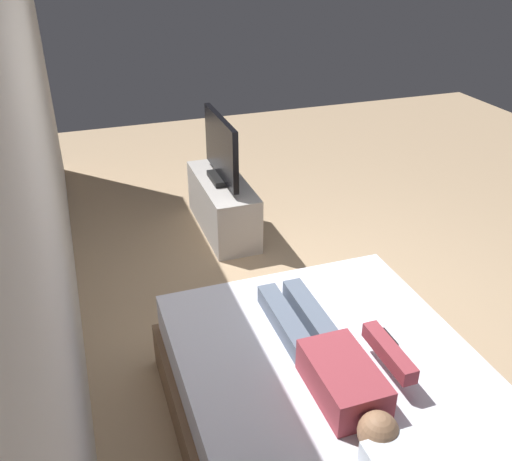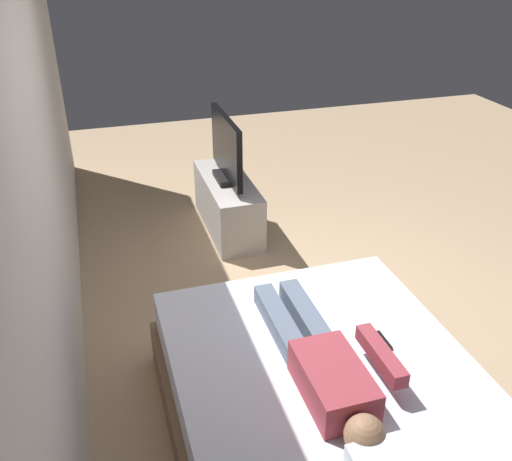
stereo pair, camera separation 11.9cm
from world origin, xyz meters
name	(u,v)px [view 1 (the left image)]	position (x,y,z in m)	size (l,w,h in m)	color
ground_plane	(312,324)	(0.00, 0.00, 0.00)	(10.00, 10.00, 0.00)	tan
back_wall	(38,147)	(0.40, 1.62, 1.40)	(6.40, 0.10, 2.80)	silver
bed	(338,416)	(-1.05, 0.33, 0.26)	(2.06, 1.59, 0.54)	brown
person	(333,362)	(-1.02, 0.37, 0.62)	(1.26, 0.46, 0.18)	#993842
remote	(388,338)	(-0.87, -0.03, 0.55)	(0.15, 0.04, 0.02)	black
tv_stand	(223,205)	(1.59, 0.20, 0.25)	(1.10, 0.40, 0.50)	#B7B2AD
tv	(221,150)	(1.59, 0.20, 0.78)	(0.88, 0.20, 0.59)	black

